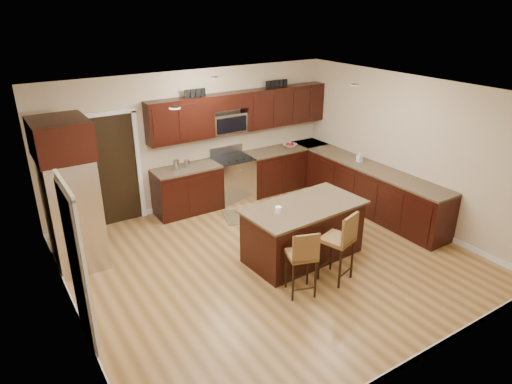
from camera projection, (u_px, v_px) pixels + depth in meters
floor at (272, 261)px, 7.39m from camera, size 6.00×6.00×0.00m
ceiling at (275, 94)px, 6.33m from camera, size 6.00×6.00×0.00m
wall_back at (195, 140)px, 8.99m from camera, size 6.00×0.00×6.00m
wall_left at (64, 235)px, 5.38m from camera, size 0.00×5.50×5.50m
wall_right at (408, 151)px, 8.35m from camera, size 0.00×5.50×5.50m
base_cabinets at (310, 183)px, 9.27m from camera, size 4.02×3.96×0.92m
upper_cabinets at (244, 110)px, 9.19m from camera, size 4.00×0.33×0.80m
range at (233, 179)px, 9.44m from camera, size 0.76×0.64×1.11m
microwave at (228, 123)px, 9.11m from camera, size 0.76×0.31×0.40m
doorway at (114, 171)px, 8.29m from camera, size 0.85×0.03×2.06m
pantry_door at (76, 270)px, 5.28m from camera, size 0.03×0.80×2.04m
letter_decor at (237, 88)px, 8.94m from camera, size 2.20×0.03×0.15m
island at (303, 233)px, 7.36m from camera, size 2.00×1.14×0.92m
stool_left at (303, 256)px, 6.30m from camera, size 0.49×0.49×1.03m
stool_mid at (341, 239)px, 6.62m from camera, size 0.52×0.52×1.11m
refrigerator at (70, 193)px, 6.87m from camera, size 0.79×0.95×2.35m
floor_mat at (250, 215)px, 8.94m from camera, size 1.16×0.92×0.01m
fruit_bowl at (290, 145)px, 9.97m from camera, size 0.35×0.35×0.07m
soap_bottle at (360, 157)px, 9.03m from camera, size 0.10×0.10×0.20m
canister_tall at (176, 165)px, 8.62m from camera, size 0.12×0.12×0.19m
canister_short at (187, 164)px, 8.74m from camera, size 0.11×0.11×0.15m
island_jar at (278, 210)px, 6.90m from camera, size 0.10×0.10×0.10m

